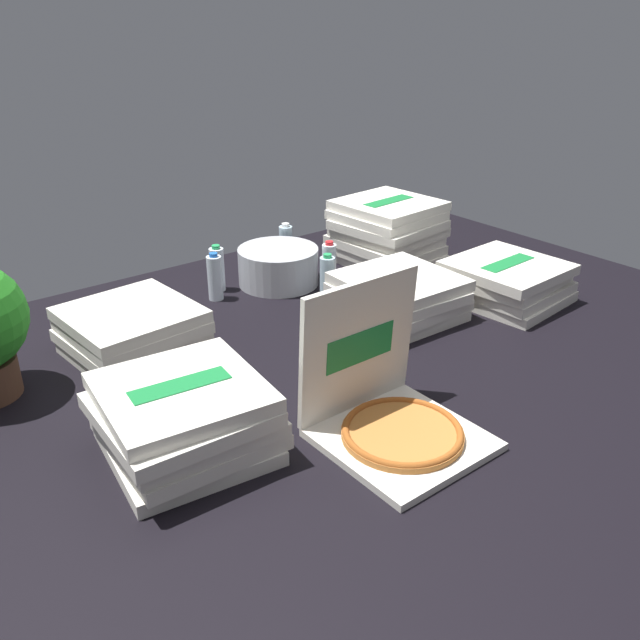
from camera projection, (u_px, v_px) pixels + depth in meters
ground_plane at (351, 366)px, 2.25m from camera, size 3.20×2.40×0.02m
open_pizza_box at (390, 410)px, 1.85m from camera, size 0.40×0.41×0.42m
pizza_stack_left_near at (133, 331)px, 2.29m from camera, size 0.44×0.45×0.16m
pizza_stack_center_near at (185, 419)px, 1.77m from camera, size 0.45×0.45×0.21m
pizza_stack_center_far at (387, 232)px, 3.08m from camera, size 0.46×0.46×0.29m
pizza_stack_left_mid at (398, 297)px, 2.55m from camera, size 0.44×0.43×0.16m
pizza_stack_right_mid at (506, 281)px, 2.70m from camera, size 0.46×0.47×0.17m
ice_bucket at (278, 266)px, 2.86m from camera, size 0.34×0.34×0.16m
water_bottle_0 at (327, 279)px, 2.69m from camera, size 0.06×0.06×0.20m
water_bottle_1 at (329, 265)px, 2.83m from camera, size 0.06×0.06×0.20m
water_bottle_2 at (286, 245)px, 3.06m from camera, size 0.06×0.06×0.20m
water_bottle_3 at (217, 269)px, 2.79m from camera, size 0.06×0.06×0.20m
water_bottle_4 at (215, 277)px, 2.70m from camera, size 0.06×0.06×0.20m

